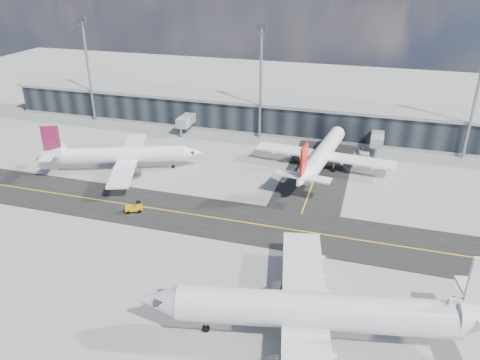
{
  "coord_description": "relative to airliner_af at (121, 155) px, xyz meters",
  "views": [
    {
      "loc": [
        29.07,
        -65.93,
        42.79
      ],
      "look_at": [
        5.83,
        10.74,
        5.0
      ],
      "focal_mm": 35.0,
      "sensor_mm": 36.0,
      "label": 1
    }
  ],
  "objects": [
    {
      "name": "airliner_redtail",
      "position": [
        42.78,
        13.2,
        0.16
      ],
      "size": [
        32.04,
        37.5,
        11.1
      ],
      "rotation": [
        0.0,
        0.0,
        -0.12
      ],
      "color": "white",
      "rests_on": "ground"
    },
    {
      "name": "terminal_concourse",
      "position": [
        24.16,
        36.36,
        0.58
      ],
      "size": [
        152.0,
        19.8,
        8.8
      ],
      "color": "black",
      "rests_on": "ground"
    },
    {
      "name": "floodlight_masts",
      "position": [
        24.12,
        29.43,
        12.1
      ],
      "size": [
        102.5,
        0.7,
        28.9
      ],
      "color": "gray",
      "rests_on": "ground"
    },
    {
      "name": "taxiway_lanes",
      "position": [
        28.04,
        -7.83,
        -3.5
      ],
      "size": [
        180.0,
        63.0,
        0.03
      ],
      "color": "black",
      "rests_on": "ground"
    },
    {
      "name": "airliner_near",
      "position": [
        49.68,
        -39.45,
        0.89
      ],
      "size": [
        44.78,
        38.41,
        13.32
      ],
      "rotation": [
        0.0,
        0.0,
        1.77
      ],
      "color": "silver",
      "rests_on": "ground"
    },
    {
      "name": "ground",
      "position": [
        24.12,
        -18.57,
        -3.51
      ],
      "size": [
        300.0,
        300.0,
        0.0
      ],
      "primitive_type": "plane",
      "color": "gray",
      "rests_on": "ground"
    },
    {
      "name": "service_van",
      "position": [
        51.24,
        25.43,
        -2.74
      ],
      "size": [
        3.57,
        5.93,
        1.54
      ],
      "primitive_type": "imported",
      "rotation": [
        0.0,
        0.0,
        0.19
      ],
      "color": "white",
      "rests_on": "ground"
    },
    {
      "name": "airliner_af",
      "position": [
        0.0,
        0.0,
        0.0
      ],
      "size": [
        34.65,
        29.96,
        10.63
      ],
      "rotation": [
        0.0,
        0.0,
        -1.21
      ],
      "color": "white",
      "rests_on": "ground"
    },
    {
      "name": "baggage_tug",
      "position": [
        12.2,
        -16.73,
        -2.53
      ],
      "size": [
        3.45,
        2.75,
        1.96
      ],
      "rotation": [
        0.0,
        0.0,
        -1.09
      ],
      "color": "orange",
      "rests_on": "ground"
    }
  ]
}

